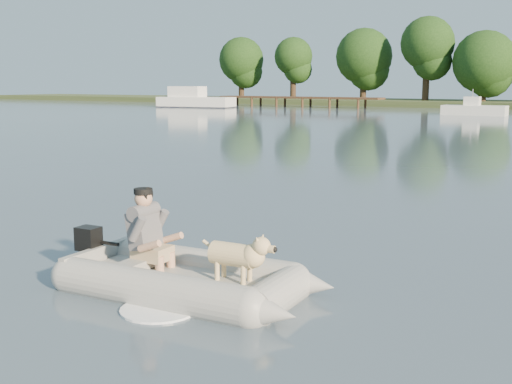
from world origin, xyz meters
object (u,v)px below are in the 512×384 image
Objects in this scene: man at (145,227)px; cabin_cruiser at (196,97)px; dock at (298,102)px; motorboat at (475,103)px; dinghy at (187,248)px; dog at (233,259)px.

man is 0.12× the size of cabin_cruiser.
dock is 3.71× the size of motorboat.
cabin_cruiser is (-34.57, 45.48, 0.51)m from dinghy.
dog is at bearing -81.51° from motorboat.
cabin_cruiser is (-35.16, 45.39, 0.57)m from dog.
cabin_cruiser reaches higher than dog.
dog is 57.42m from cabin_cruiser.
dock is at bearing 113.11° from dinghy.
cabin_cruiser is 1.64× the size of motorboat.
cabin_cruiser is at bearing 176.38° from motorboat.
dinghy is at bearing -175.43° from dog.
cabin_cruiser reaches higher than man.
cabin_cruiser is 27.19m from motorboat.
man is (26.21, -52.41, 0.19)m from dock.
man is 56.74m from cabin_cruiser.
motorboat reaches higher than dog.
dock is at bearing 112.55° from man.
man is (-0.64, 0.00, 0.17)m from dinghy.
dog is (1.23, 0.09, -0.24)m from man.
dog is 0.18× the size of motorboat.
dock is at bearing 32.00° from cabin_cruiser.
dock is 18.24× the size of man.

